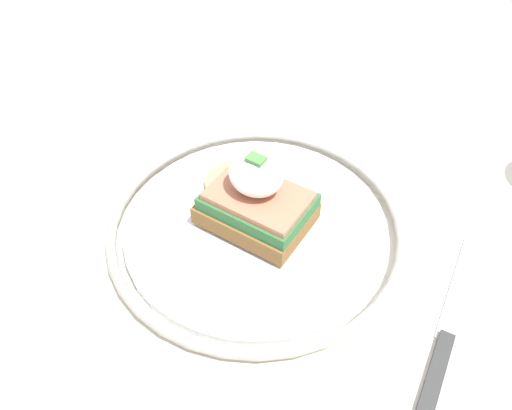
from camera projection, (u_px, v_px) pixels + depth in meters
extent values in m
cube|color=beige|center=(247.00, 294.00, 0.45)|extent=(1.05, 0.68, 0.03)
cylinder|color=beige|center=(139.00, 201.00, 1.06)|extent=(0.06, 0.06, 0.71)
cylinder|color=silver|center=(256.00, 227.00, 0.48)|extent=(0.25, 0.25, 0.01)
torus|color=gray|center=(256.00, 223.00, 0.48)|extent=(0.29, 0.29, 0.01)
cube|color=brown|center=(256.00, 213.00, 0.47)|extent=(0.10, 0.07, 0.02)
cube|color=#2D6033|center=(258.00, 202.00, 0.46)|extent=(0.09, 0.07, 0.01)
cube|color=#AD664C|center=(258.00, 196.00, 0.45)|extent=(0.09, 0.06, 0.01)
ellipsoid|color=white|center=(256.00, 175.00, 0.44)|extent=(0.05, 0.04, 0.04)
cylinder|color=#EAD166|center=(233.00, 180.00, 0.51)|extent=(0.06, 0.06, 0.00)
cube|color=#47843D|center=(256.00, 159.00, 0.42)|extent=(0.02, 0.01, 0.00)
cube|color=silver|center=(104.00, 170.00, 0.55)|extent=(0.01, 0.11, 0.00)
cube|color=silver|center=(150.00, 137.00, 0.59)|extent=(0.02, 0.04, 0.00)
cube|color=#2D2D2D|center=(435.00, 377.00, 0.38)|extent=(0.02, 0.09, 0.01)
cube|color=silver|center=(461.00, 287.00, 0.44)|extent=(0.03, 0.12, 0.00)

